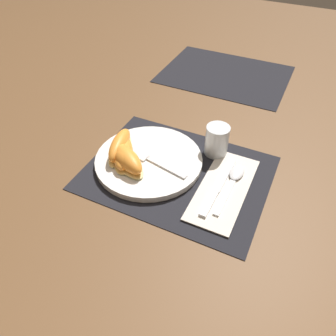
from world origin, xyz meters
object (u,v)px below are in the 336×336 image
(plate, at_px, (150,159))
(citrus_wedge_1, at_px, (123,154))
(citrus_wedge_2, at_px, (127,159))
(citrus_wedge_3, at_px, (127,160))
(fork, at_px, (150,159))
(citrus_wedge_0, at_px, (120,146))
(knife, at_px, (218,187))
(juice_glass, at_px, (217,142))
(spoon, at_px, (234,179))

(plate, relative_size, citrus_wedge_1, 1.98)
(citrus_wedge_2, xyz_separation_m, citrus_wedge_3, (0.00, -0.00, -0.00))
(fork, height_order, citrus_wedge_0, citrus_wedge_0)
(knife, height_order, citrus_wedge_0, citrus_wedge_0)
(juice_glass, distance_m, citrus_wedge_2, 0.24)
(citrus_wedge_3, bearing_deg, citrus_wedge_0, 139.01)
(fork, bearing_deg, citrus_wedge_2, -134.44)
(citrus_wedge_2, height_order, citrus_wedge_3, same)
(fork, bearing_deg, citrus_wedge_1, -158.46)
(citrus_wedge_2, bearing_deg, fork, 45.56)
(citrus_wedge_0, xyz_separation_m, citrus_wedge_2, (0.04, -0.04, -0.00))
(spoon, relative_size, citrus_wedge_1, 1.30)
(plate, xyz_separation_m, juice_glass, (0.14, 0.11, 0.03))
(citrus_wedge_3, bearing_deg, plate, 57.57)
(spoon, xyz_separation_m, citrus_wedge_1, (-0.27, -0.06, 0.02))
(juice_glass, bearing_deg, plate, -142.53)
(juice_glass, relative_size, citrus_wedge_2, 0.59)
(citrus_wedge_0, relative_size, citrus_wedge_3, 1.26)
(knife, bearing_deg, citrus_wedge_0, -180.00)
(citrus_wedge_0, bearing_deg, citrus_wedge_2, -40.04)
(plate, relative_size, citrus_wedge_2, 1.98)
(plate, bearing_deg, citrus_wedge_3, -122.43)
(knife, height_order, fork, fork)
(juice_glass, xyz_separation_m, citrus_wedge_3, (-0.18, -0.16, -0.00))
(fork, xyz_separation_m, citrus_wedge_0, (-0.08, -0.01, 0.02))
(spoon, xyz_separation_m, citrus_wedge_2, (-0.25, -0.08, 0.03))
(juice_glass, xyz_separation_m, citrus_wedge_2, (-0.18, -0.16, -0.00))
(plate, distance_m, knife, 0.19)
(juice_glass, relative_size, spoon, 0.46)
(juice_glass, distance_m, knife, 0.14)
(plate, height_order, fork, fork)
(spoon, bearing_deg, citrus_wedge_3, -162.47)
(plate, distance_m, spoon, 0.22)
(citrus_wedge_2, bearing_deg, citrus_wedge_0, 139.96)
(juice_glass, height_order, spoon, juice_glass)
(fork, xyz_separation_m, citrus_wedge_2, (-0.04, -0.04, 0.02))
(citrus_wedge_2, bearing_deg, citrus_wedge_3, -63.57)
(knife, height_order, citrus_wedge_1, citrus_wedge_1)
(juice_glass, xyz_separation_m, fork, (-0.13, -0.12, -0.02))
(citrus_wedge_0, distance_m, citrus_wedge_2, 0.05)
(knife, relative_size, citrus_wedge_2, 1.50)
(juice_glass, xyz_separation_m, citrus_wedge_0, (-0.22, -0.12, 0.00))
(fork, relative_size, citrus_wedge_3, 1.73)
(knife, distance_m, citrus_wedge_2, 0.23)
(fork, height_order, citrus_wedge_3, citrus_wedge_3)
(spoon, height_order, citrus_wedge_0, citrus_wedge_0)
(citrus_wedge_1, bearing_deg, knife, 4.04)
(fork, distance_m, citrus_wedge_1, 0.07)
(fork, bearing_deg, spoon, 9.31)
(citrus_wedge_1, relative_size, citrus_wedge_2, 1.00)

